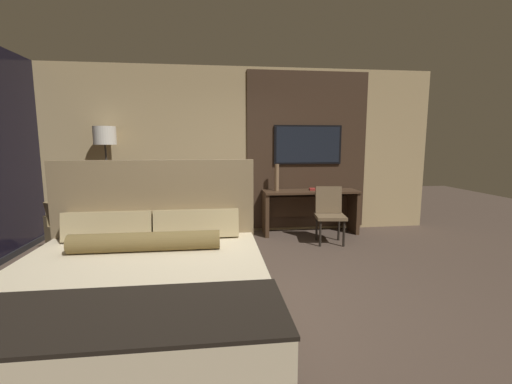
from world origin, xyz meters
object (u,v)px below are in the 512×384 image
object	(u,v)px
vase_tall	(277,177)
book	(316,189)
floor_lamp	(105,145)
desk_chair	(329,210)
armchair_by_window	(81,234)
desk	(310,204)
tv	(308,145)
bed	(138,297)

from	to	relation	value
vase_tall	book	distance (m)	0.71
floor_lamp	vase_tall	bearing A→B (deg)	0.72
desk_chair	armchair_by_window	bearing A→B (deg)	-171.43
desk	armchair_by_window	size ratio (longest dim) A/B	1.59
armchair_by_window	floor_lamp	size ratio (longest dim) A/B	0.56
desk	tv	bearing A→B (deg)	90.00
tv	desk_chair	world-z (taller)	tv
bed	tv	world-z (taller)	tv
desk_chair	vase_tall	bearing A→B (deg)	149.28
armchair_by_window	floor_lamp	bearing A→B (deg)	-70.78
desk	armchair_by_window	world-z (taller)	armchair_by_window
tv	floor_lamp	xyz separation A→B (m)	(-3.29, -0.22, 0.00)
book	vase_tall	bearing A→B (deg)	178.29
floor_lamp	vase_tall	world-z (taller)	floor_lamp
bed	book	distance (m)	3.81
bed	desk_chair	bearing A→B (deg)	45.49
tv	armchair_by_window	xyz separation A→B (m)	(-3.52, -0.81, -1.25)
tv	floor_lamp	size ratio (longest dim) A/B	0.66
bed	tv	bearing A→B (deg)	55.01
desk	floor_lamp	size ratio (longest dim) A/B	0.89
desk_chair	book	distance (m)	0.61
tv	book	bearing A→B (deg)	-62.88
armchair_by_window	vase_tall	xyz separation A→B (m)	(2.95, 0.63, 0.71)
bed	book	bearing A→B (deg)	51.96
bed	floor_lamp	distance (m)	3.36
tv	armchair_by_window	distance (m)	3.82
bed	vase_tall	xyz separation A→B (m)	(1.66, 3.01, 0.61)
armchair_by_window	book	xyz separation A→B (m)	(3.63, 0.61, 0.50)
armchair_by_window	floor_lamp	xyz separation A→B (m)	(0.23, 0.59, 1.25)
bed	armchair_by_window	xyz separation A→B (m)	(-1.29, 2.38, -0.10)
desk	vase_tall	world-z (taller)	vase_tall
desk	book	xyz separation A→B (m)	(0.10, -0.01, 0.26)
desk_chair	floor_lamp	size ratio (longest dim) A/B	0.48
bed	desk	bearing A→B (deg)	53.29
desk	book	bearing A→B (deg)	-4.17
bed	armchair_by_window	bearing A→B (deg)	118.45
desk	armchair_by_window	bearing A→B (deg)	-170.12
desk_chair	armchair_by_window	world-z (taller)	desk_chair
tv	vase_tall	size ratio (longest dim) A/B	2.65
bed	floor_lamp	bearing A→B (deg)	109.59
armchair_by_window	book	distance (m)	3.71
vase_tall	desk	bearing A→B (deg)	-1.26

